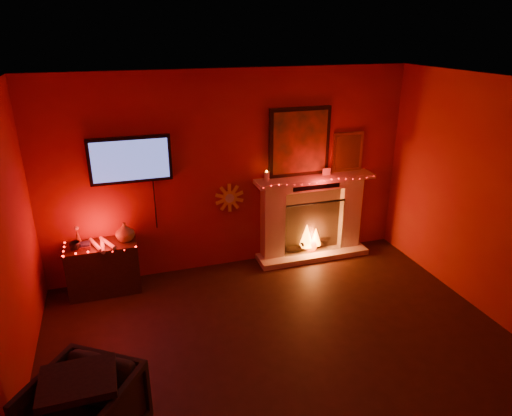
% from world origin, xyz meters
% --- Properties ---
extents(room, '(5.00, 5.00, 5.00)m').
position_xyz_m(room, '(0.00, 0.00, 1.35)').
color(room, black).
rests_on(room, ground).
extents(floor, '(5.00, 5.00, 0.00)m').
position_xyz_m(floor, '(0.00, 0.00, 0.00)').
color(floor, black).
rests_on(floor, ground).
extents(fireplace, '(1.72, 0.40, 2.18)m').
position_xyz_m(fireplace, '(1.14, 2.39, 0.72)').
color(fireplace, beige).
rests_on(fireplace, floor).
extents(tv, '(1.00, 0.07, 1.24)m').
position_xyz_m(tv, '(-1.30, 2.45, 1.65)').
color(tv, black).
rests_on(tv, room).
extents(sunburst_clock, '(0.40, 0.03, 0.40)m').
position_xyz_m(sunburst_clock, '(-0.05, 2.48, 1.00)').
color(sunburst_clock, gold).
rests_on(sunburst_clock, room).
extents(console_table, '(0.87, 0.51, 0.91)m').
position_xyz_m(console_table, '(-1.76, 2.26, 0.36)').
color(console_table, black).
rests_on(console_table, floor).
extents(armchair, '(1.04, 1.05, 0.69)m').
position_xyz_m(armchair, '(-1.93, -0.18, 0.35)').
color(armchair, black).
rests_on(armchair, floor).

